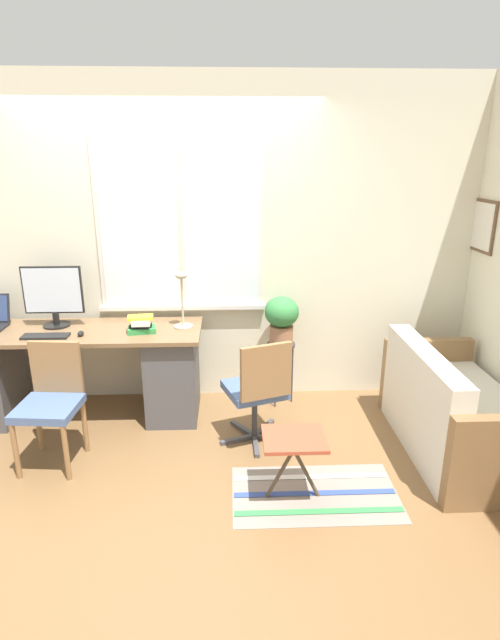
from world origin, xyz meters
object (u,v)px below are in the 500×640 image
Objects in this scene: monitor at (53,295)px; book_stack at (141,325)px; desk_lamp at (182,294)px; plant_stand at (281,351)px; desk_chair_wooden at (51,400)px; office_chair_swivel at (258,389)px; potted_plant at (282,317)px; couch_loveseat at (454,415)px; folding_stool at (294,443)px; keyboard at (45,336)px; mouse at (81,334)px.

monitor reaches higher than book_stack.
desk_lamp reaches higher than plant_stand.
desk_lamp is 1.24m from desk_chair_wooden.
potted_plant is (0.23, 0.65, 0.34)m from office_chair_swivel.
book_stack is 2.43m from couch_loveseat.
folding_stool is (1.62, -0.48, -0.08)m from desk_chair_wooden.
folding_stool is (-1.23, -0.50, 0.11)m from couch_loveseat.
keyboard is 1.89m from plant_stand.
office_chair_swivel is 0.77m from potted_plant.
keyboard is at bearing -89.82° from monitor.
potted_plant reaches higher than mouse.
folding_stool is (0.18, -0.64, -0.05)m from office_chair_swivel.
desk_lamp reaches higher than keyboard.
couch_loveseat is (3.02, -0.74, -0.73)m from monitor.
desk_lamp is at bearing -171.12° from plant_stand.
desk_chair_wooden reaches higher than folding_stool.
couch_loveseat is (2.85, 0.01, -0.18)m from desk_chair_wooden.
office_chair_swivel is at bearing 105.99° from folding_stool.
office_chair_swivel is at bearing -20.28° from monitor.
book_stack is 0.28× the size of office_chair_swivel.
monitor is 2.26m from folding_stool.
folding_stool is at bearing -11.59° from desk_chair_wooden.
monitor is 1.85m from potted_plant.
couch_loveseat is at bearing -18.64° from desk_lamp.
keyboard is at bearing 151.62° from folding_stool.
couch_loveseat is at bearing -8.84° from keyboard.
potted_plant is (0.81, 0.13, -0.24)m from desk_lamp.
book_stack is at bearing -168.02° from potted_plant.
monitor is 0.43m from mouse.
mouse is 0.32× the size of book_stack.
keyboard is 1.50× the size of book_stack.
office_chair_swivel is at bearing -42.28° from desk_lamp.
plant_stand is (0.23, 0.65, 0.04)m from office_chair_swivel.
monitor is 2.12× the size of book_stack.
potted_plant reaches higher than desk_chair_wooden.
plant_stand is at bearing 55.99° from couch_loveseat.
office_chair_swivel reaches higher than plant_stand.
desk_lamp is 0.33× the size of couch_loveseat.
office_chair_swivel is (1.60, -0.32, -0.32)m from keyboard.
monitor reaches higher than folding_stool.
office_chair_swivel is 1.92× the size of folding_stool.
keyboard is 0.72m from book_stack.
monitor is 1.42× the size of keyboard.
desk_chair_wooden reaches higher than mouse.
keyboard is 0.26m from mouse.
desk_lamp is at bearing 43.39° from desk_chair_wooden.
desk_lamp is 1.97× the size of book_stack.
mouse is 0.09× the size of office_chair_swivel.
potted_plant is (1.12, 0.24, -0.03)m from book_stack.
folding_stool is (-0.05, -1.29, -0.40)m from potted_plant.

